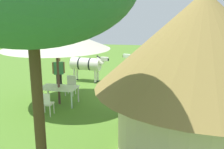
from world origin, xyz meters
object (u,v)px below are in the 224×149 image
Objects in this scene: patio_dining_table at (59,89)px; zebra_by_umbrella at (205,75)px; patio_chair_near_lawn at (71,84)px; patio_chair_near_hut at (46,103)px; shade_umbrella at (56,38)px; zebra_toward_hut at (87,64)px; striped_lounge_chair at (153,98)px; zebra_nearest_camera at (143,63)px; standing_watcher at (201,65)px; thatched_hut at (199,66)px; guest_beside_umbrella at (59,71)px.

zebra_by_umbrella reaches higher than patio_dining_table.
zebra_by_umbrella is (-6.19, -1.10, 0.44)m from patio_chair_near_lawn.
patio_chair_near_hut is at bearing 89.66° from patio_dining_table.
shade_umbrella is 4.11m from zebra_toward_hut.
striped_lounge_chair is 4.81m from zebra_toward_hut.
zebra_nearest_camera reaches higher than patio_chair_near_lawn.
patio_dining_table is 1.75× the size of patio_chair_near_hut.
standing_watcher reaches higher than patio_dining_table.
standing_watcher is 3.15m from zebra_nearest_camera.
striped_lounge_chair is 4.06m from zebra_nearest_camera.
patio_dining_table is at bearing 78.27° from striped_lounge_chair.
zebra_nearest_camera is at bearing 61.62° from patio_chair_near_hut.
guest_beside_umbrella is at bearing -38.51° from thatched_hut.
zebra_toward_hut is at bearing 29.28° from striped_lounge_chair.
zebra_toward_hut reaches higher than zebra_by_umbrella.
standing_watcher is 6.29m from zebra_toward_hut.
shade_umbrella is (5.13, -2.85, 0.37)m from thatched_hut.
patio_chair_near_hut is 3.22m from guest_beside_umbrella.
shade_umbrella is 4.54× the size of striped_lounge_chair.
guest_beside_umbrella is at bearing -68.54° from shade_umbrella.
zebra_nearest_camera reaches higher than striped_lounge_chair.
zebra_nearest_camera is at bearing -13.12° from striped_lounge_chair.
shade_umbrella is 1.87× the size of zebra_toward_hut.
zebra_toward_hut is (-0.18, -3.68, 0.33)m from patio_dining_table.
standing_watcher is at bearing -149.66° from patio_chair_near_lawn.
zebra_by_umbrella is (-1.13, -5.25, -1.47)m from thatched_hut.
zebra_by_umbrella is at bearing 85.40° from zebra_toward_hut.
patio_dining_table is at bearing 90.00° from patio_chair_near_hut.
shade_umbrella is 5.99m from zebra_nearest_camera.
zebra_by_umbrella reaches higher than patio_chair_near_hut.
standing_watcher is (-1.28, -7.41, -1.41)m from thatched_hut.
guest_beside_umbrella is (5.84, -4.65, -1.42)m from thatched_hut.
zebra_toward_hut is at bearing 71.31° from standing_watcher.
shade_umbrella reaches higher than patio_dining_table.
guest_beside_umbrella is 1.00× the size of standing_watcher.
thatched_hut is 2.86× the size of zebra_by_umbrella.
patio_chair_near_hut is 8.71m from standing_watcher.
shade_umbrella is 4.72m from striped_lounge_chair.
zebra_toward_hut is at bearing -52.82° from thatched_hut.
patio_chair_near_hut is at bearing -89.92° from zebra_by_umbrella.
thatched_hut is 6.19× the size of patio_chair_near_lawn.
zebra_nearest_camera is 3.75m from zebra_by_umbrella.
thatched_hut is at bearing 143.47° from standing_watcher.
standing_watcher is (-7.12, -2.76, 0.00)m from guest_beside_umbrella.
shade_umbrella is at bearing 4.45° from zebra_toward_hut.
zebra_nearest_camera is (3.14, -0.11, -0.05)m from standing_watcher.
shade_umbrella is at bearing 90.00° from patio_chair_near_lawn.
shade_umbrella reaches higher than zebra_by_umbrella.
guest_beside_umbrella is 1.76× the size of striped_lounge_chair.
striped_lounge_chair is (-4.61, 1.07, -0.77)m from guest_beside_umbrella.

